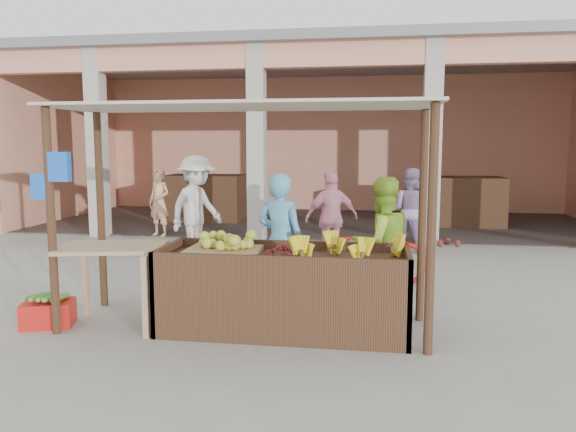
% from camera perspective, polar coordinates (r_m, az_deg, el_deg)
% --- Properties ---
extents(ground, '(60.00, 60.00, 0.00)m').
position_cam_1_polar(ground, '(6.20, -5.04, -11.31)').
color(ground, gray).
rests_on(ground, ground).
extents(market_building, '(14.40, 6.40, 4.20)m').
position_cam_1_polar(market_building, '(14.71, 3.59, 10.02)').
color(market_building, '#ED987C').
rests_on(market_building, ground).
extents(fruit_stall, '(2.60, 0.95, 0.80)m').
position_cam_1_polar(fruit_stall, '(5.99, -0.39, -7.96)').
color(fruit_stall, '#4C321E').
rests_on(fruit_stall, ground).
extents(stall_awning, '(4.09, 1.35, 2.39)m').
position_cam_1_polar(stall_awning, '(5.94, -5.25, 7.28)').
color(stall_awning, '#4C321E').
rests_on(stall_awning, ground).
extents(banana_heap, '(1.04, 0.57, 0.19)m').
position_cam_1_polar(banana_heap, '(5.81, 5.82, -3.45)').
color(banana_heap, yellow).
rests_on(banana_heap, fruit_stall).
extents(melon_tray, '(0.77, 0.67, 0.20)m').
position_cam_1_polar(melon_tray, '(6.06, -6.69, -3.02)').
color(melon_tray, '#9C7C50').
rests_on(melon_tray, fruit_stall).
extents(berry_heap, '(0.40, 0.33, 0.13)m').
position_cam_1_polar(berry_heap, '(5.88, -0.53, -3.59)').
color(berry_heap, maroon).
rests_on(berry_heap, fruit_stall).
extents(side_table, '(1.24, 0.96, 0.89)m').
position_cam_1_polar(side_table, '(6.37, -17.40, -4.15)').
color(side_table, tan).
rests_on(side_table, ground).
extents(papaya_pile, '(0.65, 0.37, 0.19)m').
position_cam_1_polar(papaya_pile, '(6.33, -17.48, -2.05)').
color(papaya_pile, '#4B8D2E').
rests_on(papaya_pile, side_table).
extents(red_crate, '(0.61, 0.52, 0.27)m').
position_cam_1_polar(red_crate, '(6.76, -23.17, -9.10)').
color(red_crate, red).
rests_on(red_crate, ground).
extents(plantain_bundle, '(0.41, 0.29, 0.08)m').
position_cam_1_polar(plantain_bundle, '(6.71, -23.24, -7.65)').
color(plantain_bundle, '#569737').
rests_on(plantain_bundle, red_crate).
extents(produce_sacks, '(0.74, 0.69, 0.56)m').
position_cam_1_polar(produce_sacks, '(11.41, 16.02, -1.58)').
color(produce_sacks, maroon).
rests_on(produce_sacks, ground).
extents(vendor_blue, '(0.78, 0.66, 1.75)m').
position_cam_1_polar(vendor_blue, '(6.72, -0.76, -2.13)').
color(vendor_blue, '#5DAEE0').
rests_on(vendor_blue, ground).
extents(vendor_green, '(0.94, 0.79, 1.69)m').
position_cam_1_polar(vendor_green, '(6.61, 9.45, -2.65)').
color(vendor_green, '#9ECD34').
rests_on(vendor_green, ground).
extents(motorcycle, '(1.05, 2.05, 1.02)m').
position_cam_1_polar(motorcycle, '(7.87, 7.42, -3.52)').
color(motorcycle, '#9B1011').
rests_on(motorcycle, ground).
extents(shopper_a, '(1.07, 1.39, 1.94)m').
position_cam_1_polar(shopper_a, '(9.77, -9.26, 1.24)').
color(shopper_a, silver).
rests_on(shopper_a, ground).
extents(shopper_b, '(1.10, 0.89, 1.66)m').
position_cam_1_polar(shopper_b, '(9.28, 4.45, 0.14)').
color(shopper_b, pink).
rests_on(shopper_b, ground).
extents(shopper_e, '(0.69, 0.61, 1.53)m').
position_cam_1_polar(shopper_e, '(12.46, -12.95, 1.46)').
color(shopper_e, tan).
rests_on(shopper_e, ground).
extents(shopper_f, '(0.95, 0.79, 1.70)m').
position_cam_1_polar(shopper_f, '(10.61, 12.32, 0.99)').
color(shopper_f, '#987CA7').
rests_on(shopper_f, ground).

